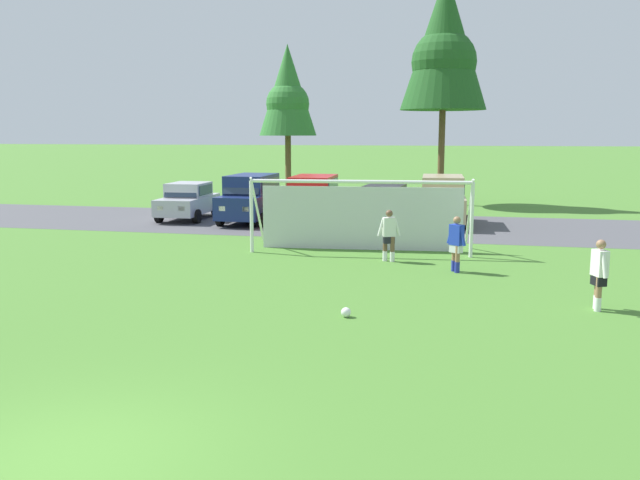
# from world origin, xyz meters

# --- Properties ---
(ground_plane) EXTENTS (400.00, 400.00, 0.00)m
(ground_plane) POSITION_xyz_m (0.00, 15.00, 0.00)
(ground_plane) COLOR #477A2D
(parking_lot_strip) EXTENTS (52.00, 8.40, 0.01)m
(parking_lot_strip) POSITION_xyz_m (0.00, 22.03, 0.00)
(parking_lot_strip) COLOR #4C4C51
(parking_lot_strip) RESTS_ON ground
(soccer_ball) EXTENTS (0.22, 0.22, 0.22)m
(soccer_ball) POSITION_xyz_m (2.29, 7.15, 0.11)
(soccer_ball) COLOR white
(soccer_ball) RESTS_ON ground
(soccer_goal) EXTENTS (7.55, 2.57, 2.57)m
(soccer_goal) POSITION_xyz_m (1.30, 15.55, 1.29)
(soccer_goal) COLOR white
(soccer_goal) RESTS_ON ground
(player_midfield_center) EXTENTS (0.74, 0.36, 1.64)m
(player_midfield_center) POSITION_xyz_m (2.47, 13.81, 0.82)
(player_midfield_center) COLOR brown
(player_midfield_center) RESTS_ON ground
(player_defender_far) EXTENTS (0.59, 0.57, 1.64)m
(player_defender_far) POSITION_xyz_m (4.57, 12.60, 0.82)
(player_defender_far) COLOR #936B4C
(player_defender_far) RESTS_ON ground
(player_winger_left) EXTENTS (0.36, 0.74, 1.64)m
(player_winger_left) POSITION_xyz_m (7.82, 8.98, 0.82)
(player_winger_left) COLOR #936B4C
(player_winger_left) RESTS_ON ground
(parked_car_slot_far_left) EXTENTS (2.19, 4.28, 1.72)m
(parked_car_slot_far_left) POSITION_xyz_m (-7.95, 22.18, 0.88)
(parked_car_slot_far_left) COLOR #B2B2BC
(parked_car_slot_far_left) RESTS_ON ground
(parked_car_slot_left) EXTENTS (2.14, 4.60, 2.16)m
(parked_car_slot_left) POSITION_xyz_m (-4.71, 21.82, 1.11)
(parked_car_slot_left) COLOR navy
(parked_car_slot_left) RESTS_ON ground
(parked_car_slot_center_left) EXTENTS (2.28, 4.67, 2.16)m
(parked_car_slot_center_left) POSITION_xyz_m (-1.78, 21.60, 1.11)
(parked_car_slot_center_left) COLOR red
(parked_car_slot_center_left) RESTS_ON ground
(parked_car_slot_center) EXTENTS (2.26, 4.31, 1.72)m
(parked_car_slot_center) POSITION_xyz_m (1.24, 22.78, 0.88)
(parked_car_slot_center) COLOR black
(parked_car_slot_center) RESTS_ON ground
(parked_car_slot_center_right) EXTENTS (2.29, 4.68, 2.16)m
(parked_car_slot_center_right) POSITION_xyz_m (3.81, 22.80, 1.11)
(parked_car_slot_center_right) COLOR tan
(parked_car_slot_center_right) RESTS_ON ground
(tree_left_edge) EXTENTS (3.49, 3.49, 9.30)m
(tree_left_edge) POSITION_xyz_m (-5.89, 32.70, 6.39)
(tree_left_edge) COLOR brown
(tree_left_edge) RESTS_ON ground
(tree_mid_left) EXTENTS (4.78, 4.78, 12.73)m
(tree_mid_left) POSITION_xyz_m (3.40, 31.40, 8.76)
(tree_mid_left) COLOR brown
(tree_mid_left) RESTS_ON ground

